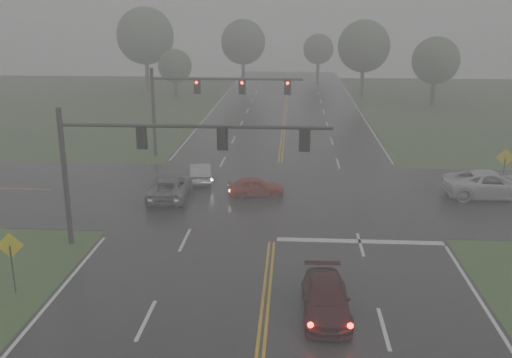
# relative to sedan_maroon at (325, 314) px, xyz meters

# --- Properties ---
(main_road) EXTENTS (18.00, 160.00, 0.02)m
(main_road) POSITION_rel_sedan_maroon_xyz_m (-2.37, 13.03, 0.00)
(main_road) COLOR black
(main_road) RESTS_ON ground
(cross_street) EXTENTS (120.00, 14.00, 0.02)m
(cross_street) POSITION_rel_sedan_maroon_xyz_m (-2.37, 15.03, 0.00)
(cross_street) COLOR black
(cross_street) RESTS_ON ground
(stop_bar) EXTENTS (8.50, 0.50, 0.01)m
(stop_bar) POSITION_rel_sedan_maroon_xyz_m (2.13, 7.43, 0.00)
(stop_bar) COLOR silver
(stop_bar) RESTS_ON ground
(sedan_maroon) EXTENTS (1.92, 4.49, 1.29)m
(sedan_maroon) POSITION_rel_sedan_maroon_xyz_m (0.00, 0.00, 0.00)
(sedan_maroon) COLOR #36090F
(sedan_maroon) RESTS_ON ground
(sedan_red) EXTENTS (3.77, 1.95, 1.23)m
(sedan_red) POSITION_rel_sedan_maroon_xyz_m (-3.71, 14.61, 0.00)
(sedan_red) COLOR #9C1F0E
(sedan_red) RESTS_ON ground
(sedan_silver) EXTENTS (2.06, 4.19, 1.32)m
(sedan_silver) POSITION_rel_sedan_maroon_xyz_m (-7.75, 17.61, 0.00)
(sedan_silver) COLOR #929599
(sedan_silver) RESTS_ON ground
(car_grey) EXTENTS (2.63, 5.27, 1.43)m
(car_grey) POSITION_rel_sedan_maroon_xyz_m (-9.09, 13.87, 0.00)
(car_grey) COLOR #56595D
(car_grey) RESTS_ON ground
(pickup_white) EXTENTS (6.09, 2.94, 1.67)m
(pickup_white) POSITION_rel_sedan_maroon_xyz_m (11.22, 15.34, 0.00)
(pickup_white) COLOR silver
(pickup_white) RESTS_ON ground
(signal_gantry_near) EXTENTS (13.18, 0.30, 6.97)m
(signal_gantry_near) POSITION_rel_sedan_maroon_xyz_m (-8.49, 6.26, 4.91)
(signal_gantry_near) COLOR black
(signal_gantry_near) RESTS_ON ground
(signal_gantry_far) EXTENTS (12.00, 0.36, 7.14)m
(signal_gantry_far) POSITION_rel_sedan_maroon_xyz_m (-8.91, 24.56, 5.00)
(signal_gantry_far) COLOR black
(signal_gantry_far) RESTS_ON ground
(sign_diamond_west) EXTENTS (1.12, 0.15, 2.70)m
(sign_diamond_west) POSITION_rel_sedan_maroon_xyz_m (-12.91, 0.90, 1.82)
(sign_diamond_west) COLOR black
(sign_diamond_west) RESTS_ON ground
(sign_diamond_east) EXTENTS (1.15, 0.26, 2.80)m
(sign_diamond_east) POSITION_rel_sedan_maroon_xyz_m (12.45, 16.96, 1.89)
(sign_diamond_east) COLOR black
(sign_diamond_east) RESTS_ON ground
(tree_nw_a) EXTENTS (4.48, 4.48, 6.58)m
(tree_nw_a) POSITION_rel_sedan_maroon_xyz_m (-17.35, 56.36, 4.32)
(tree_nw_a) COLOR #322720
(tree_nw_a) RESTS_ON ground
(tree_ne_a) EXTENTS (7.07, 7.07, 10.38)m
(tree_ne_a) POSITION_rel_sedan_maroon_xyz_m (7.93, 59.89, 6.83)
(tree_ne_a) COLOR #322720
(tree_ne_a) RESTS_ON ground
(tree_n_mid) EXTENTS (6.98, 6.98, 10.25)m
(tree_n_mid) POSITION_rel_sedan_maroon_xyz_m (-9.51, 71.21, 6.74)
(tree_n_mid) COLOR #322720
(tree_n_mid) RESTS_ON ground
(tree_e_near) EXTENTS (5.78, 5.78, 8.50)m
(tree_e_near) POSITION_rel_sedan_maroon_xyz_m (15.86, 52.29, 5.58)
(tree_e_near) COLOR #322720
(tree_e_near) RESTS_ON ground
(tree_nw_b) EXTENTS (8.22, 8.22, 12.08)m
(tree_nw_b) POSITION_rel_sedan_maroon_xyz_m (-23.04, 63.61, 7.95)
(tree_nw_b) COLOR #322720
(tree_nw_b) RESTS_ON ground
(tree_n_far) EXTENTS (5.27, 5.27, 7.75)m
(tree_n_far) POSITION_rel_sedan_maroon_xyz_m (2.66, 81.52, 5.09)
(tree_n_far) COLOR #322720
(tree_n_far) RESTS_ON ground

